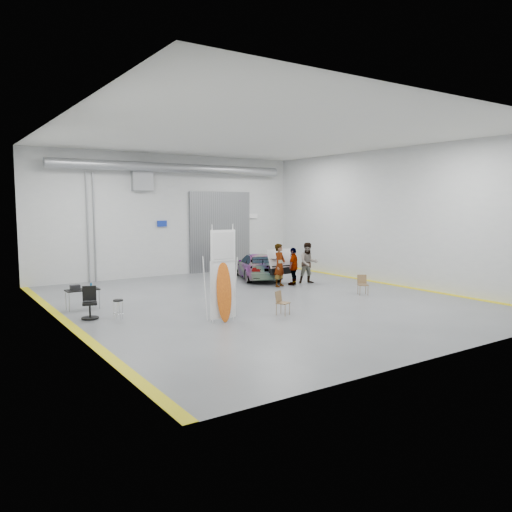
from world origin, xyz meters
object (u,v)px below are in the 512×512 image
shop_stool (118,310)px  work_table (81,289)px  person_a (280,265)px  sedan_car (257,266)px  office_chair (89,305)px  folding_chair_far (363,289)px  surfboard_display (224,283)px  person_b (308,263)px  folding_chair_near (283,308)px  person_c (293,266)px

shop_stool → work_table: (-0.56, 2.21, 0.37)m
person_a → sedan_car: bearing=53.2°
shop_stool → office_chair: 0.96m
folding_chair_far → office_chair: 10.26m
surfboard_display → folding_chair_far: bearing=11.4°
person_b → work_table: person_b is taller
folding_chair_near → folding_chair_far: bearing=-12.5°
sedan_car → office_chair: 9.86m
folding_chair_near → office_chair: bearing=125.3°
person_b → folding_chair_far: size_ratio=2.36×
sedan_car → person_c: 2.42m
sedan_car → folding_chair_near: 7.87m
person_a → surfboard_display: 6.81m
person_b → person_c: (-0.86, 0.00, -0.09)m
folding_chair_near → office_chair: (-5.33, 2.95, 0.19)m
sedan_car → person_a: (-0.45, -2.40, 0.32)m
sedan_car → folding_chair_far: 5.94m
person_a → person_c: person_a is taller
person_b → folding_chair_near: person_b is taller
person_b → work_table: size_ratio=1.69×
person_c → surfboard_display: bearing=1.9°
surfboard_display → office_chair: bearing=144.6°
shop_stool → folding_chair_far: bearing=-7.2°
person_b → shop_stool: bearing=-146.0°
person_b → shop_stool: 9.74m
office_chair → folding_chair_near: bearing=-14.0°
person_b → office_chair: person_b is taller
surfboard_display → folding_chair_near: 2.27m
shop_stool → person_b: bearing=13.3°
person_c → work_table: size_ratio=1.53×
folding_chair_far → office_chair: office_chair is taller
person_b → surfboard_display: (-6.88, -4.31, 0.28)m
person_c → folding_chair_far: 3.57m
sedan_car → surfboard_display: surfboard_display is taller
person_b → person_c: bearing=-159.3°
person_b → folding_chair_near: size_ratio=2.37×
person_c → work_table: bearing=-33.5°
person_c → sedan_car: bearing=-116.5°
person_b → shop_stool: (-9.46, -2.24, -0.61)m
person_c → office_chair: person_c is taller
folding_chair_near → work_table: bearing=113.1°
sedan_car → shop_stool: 9.52m
person_b → folding_chair_near: (-4.84, -4.55, -0.68)m
sedan_car → surfboard_display: bearing=70.6°
person_a → work_table: 8.42m
person_c → office_chair: (-9.31, -1.60, -0.39)m
sedan_car → person_b: bearing=136.9°
surfboard_display → work_table: bearing=130.3°
folding_chair_far → office_chair: bearing=-160.4°
office_chair → person_a: bearing=25.6°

